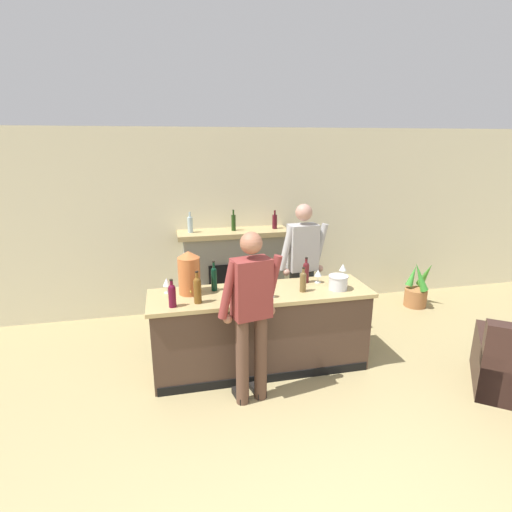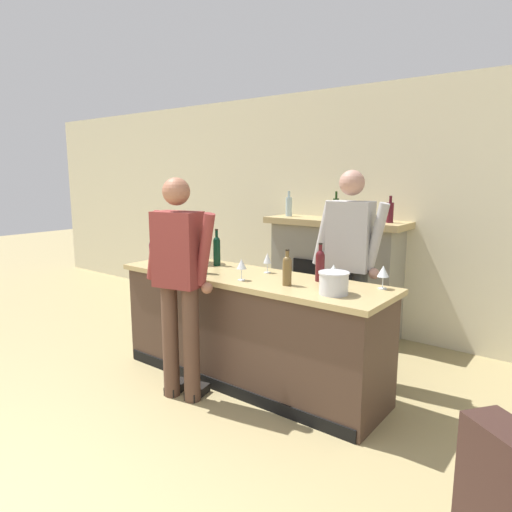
{
  "view_description": "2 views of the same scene",
  "coord_description": "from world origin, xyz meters",
  "px_view_note": "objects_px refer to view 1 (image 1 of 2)",
  "views": [
    {
      "loc": [
        -1.12,
        -1.74,
        2.56
      ],
      "look_at": [
        -0.17,
        2.53,
        1.29
      ],
      "focal_mm": 28.0,
      "sensor_mm": 36.0,
      "label": 1
    },
    {
      "loc": [
        2.19,
        -0.65,
        1.78
      ],
      "look_at": [
        -0.17,
        2.41,
        1.1
      ],
      "focal_mm": 32.0,
      "sensor_mm": 36.0,
      "label": 2
    }
  ],
  "objects_px": {
    "wine_glass_front_right": "(263,276)",
    "wine_bottle_chardonnay_pale": "(197,289)",
    "potted_plant_corner": "(417,290)",
    "ice_bucket_steel": "(338,282)",
    "wine_glass_mid_counter": "(272,286)",
    "wine_glass_by_dispenser": "(343,268)",
    "wine_bottle_burgundy_dark": "(306,271)",
    "wine_glass_front_left": "(318,273)",
    "person_bartender": "(302,267)",
    "wine_bottle_rose_blush": "(303,281)",
    "person_customer": "(251,312)",
    "wine_glass_back_row": "(167,282)",
    "wine_bottle_merlot_tall": "(214,278)",
    "fireplace_stone": "(234,272)",
    "wine_bottle_port_short": "(172,295)",
    "wine_bottle_riesling_slim": "(231,289)",
    "copper_dispenser": "(189,272)"
  },
  "relations": [
    {
      "from": "wine_glass_front_right",
      "to": "wine_bottle_chardonnay_pale",
      "type": "bearing_deg",
      "value": -156.14
    },
    {
      "from": "potted_plant_corner",
      "to": "ice_bucket_steel",
      "type": "height_order",
      "value": "ice_bucket_steel"
    },
    {
      "from": "wine_glass_mid_counter",
      "to": "wine_glass_by_dispenser",
      "type": "distance_m",
      "value": 1.1
    },
    {
      "from": "wine_bottle_burgundy_dark",
      "to": "wine_glass_front_left",
      "type": "height_order",
      "value": "wine_bottle_burgundy_dark"
    },
    {
      "from": "person_bartender",
      "to": "wine_bottle_rose_blush",
      "type": "relative_size",
      "value": 6.49
    },
    {
      "from": "person_customer",
      "to": "wine_glass_back_row",
      "type": "xyz_separation_m",
      "value": [
        -0.79,
        0.77,
        0.09
      ]
    },
    {
      "from": "wine_bottle_merlot_tall",
      "to": "wine_glass_back_row",
      "type": "height_order",
      "value": "wine_bottle_merlot_tall"
    },
    {
      "from": "fireplace_stone",
      "to": "wine_bottle_rose_blush",
      "type": "xyz_separation_m",
      "value": [
        0.49,
        -1.71,
        0.41
      ]
    },
    {
      "from": "wine_bottle_port_short",
      "to": "wine_glass_front_right",
      "type": "distance_m",
      "value": 1.11
    },
    {
      "from": "ice_bucket_steel",
      "to": "wine_bottle_rose_blush",
      "type": "height_order",
      "value": "wine_bottle_rose_blush"
    },
    {
      "from": "wine_bottle_rose_blush",
      "to": "person_customer",
      "type": "bearing_deg",
      "value": -145.19
    },
    {
      "from": "ice_bucket_steel",
      "to": "wine_bottle_port_short",
      "type": "height_order",
      "value": "wine_bottle_port_short"
    },
    {
      "from": "ice_bucket_steel",
      "to": "wine_bottle_burgundy_dark",
      "type": "distance_m",
      "value": 0.41
    },
    {
      "from": "person_customer",
      "to": "person_bartender",
      "type": "height_order",
      "value": "person_bartender"
    },
    {
      "from": "wine_bottle_port_short",
      "to": "wine_glass_by_dispenser",
      "type": "height_order",
      "value": "wine_bottle_port_short"
    },
    {
      "from": "fireplace_stone",
      "to": "ice_bucket_steel",
      "type": "xyz_separation_m",
      "value": [
        0.9,
        -1.72,
        0.37
      ]
    },
    {
      "from": "wine_bottle_riesling_slim",
      "to": "wine_glass_front_right",
      "type": "distance_m",
      "value": 0.56
    },
    {
      "from": "person_bartender",
      "to": "wine_bottle_rose_blush",
      "type": "distance_m",
      "value": 0.67
    },
    {
      "from": "wine_bottle_burgundy_dark",
      "to": "wine_bottle_rose_blush",
      "type": "bearing_deg",
      "value": -115.35
    },
    {
      "from": "wine_bottle_burgundy_dark",
      "to": "wine_glass_mid_counter",
      "type": "height_order",
      "value": "wine_bottle_burgundy_dark"
    },
    {
      "from": "wine_bottle_merlot_tall",
      "to": "wine_glass_back_row",
      "type": "xyz_separation_m",
      "value": [
        -0.52,
        0.04,
        -0.03
      ]
    },
    {
      "from": "wine_bottle_riesling_slim",
      "to": "wine_glass_front_right",
      "type": "height_order",
      "value": "wine_bottle_riesling_slim"
    },
    {
      "from": "wine_bottle_riesling_slim",
      "to": "wine_glass_back_row",
      "type": "relative_size",
      "value": 1.65
    },
    {
      "from": "wine_glass_mid_counter",
      "to": "wine_bottle_merlot_tall",
      "type": "bearing_deg",
      "value": 149.73
    },
    {
      "from": "fireplace_stone",
      "to": "wine_bottle_rose_blush",
      "type": "bearing_deg",
      "value": -73.86
    },
    {
      "from": "potted_plant_corner",
      "to": "wine_bottle_merlot_tall",
      "type": "distance_m",
      "value": 3.61
    },
    {
      "from": "person_customer",
      "to": "wine_bottle_chardonnay_pale",
      "type": "height_order",
      "value": "person_customer"
    },
    {
      "from": "person_bartender",
      "to": "wine_bottle_riesling_slim",
      "type": "height_order",
      "value": "person_bartender"
    },
    {
      "from": "wine_glass_by_dispenser",
      "to": "wine_glass_mid_counter",
      "type": "bearing_deg",
      "value": -157.05
    },
    {
      "from": "person_customer",
      "to": "wine_glass_front_left",
      "type": "xyz_separation_m",
      "value": [
        0.96,
        0.72,
        0.08
      ]
    },
    {
      "from": "person_customer",
      "to": "wine_glass_mid_counter",
      "type": "distance_m",
      "value": 0.51
    },
    {
      "from": "wine_glass_mid_counter",
      "to": "wine_glass_back_row",
      "type": "bearing_deg",
      "value": 161.06
    },
    {
      "from": "copper_dispenser",
      "to": "wine_bottle_merlot_tall",
      "type": "distance_m",
      "value": 0.29
    },
    {
      "from": "person_bartender",
      "to": "wine_bottle_riesling_slim",
      "type": "xyz_separation_m",
      "value": [
        -1.03,
        -0.71,
        0.06
      ]
    },
    {
      "from": "ice_bucket_steel",
      "to": "wine_glass_back_row",
      "type": "xyz_separation_m",
      "value": [
        -1.88,
        0.31,
        0.04
      ]
    },
    {
      "from": "copper_dispenser",
      "to": "wine_glass_front_right",
      "type": "distance_m",
      "value": 0.85
    },
    {
      "from": "wine_bottle_riesling_slim",
      "to": "wine_glass_front_left",
      "type": "bearing_deg",
      "value": 16.5
    },
    {
      "from": "person_customer",
      "to": "ice_bucket_steel",
      "type": "relative_size",
      "value": 8.03
    },
    {
      "from": "person_customer",
      "to": "wine_bottle_chardonnay_pale",
      "type": "bearing_deg",
      "value": 139.59
    },
    {
      "from": "wine_bottle_port_short",
      "to": "wine_glass_front_left",
      "type": "height_order",
      "value": "wine_bottle_port_short"
    },
    {
      "from": "potted_plant_corner",
      "to": "copper_dispenser",
      "type": "bearing_deg",
      "value": -163.23
    },
    {
      "from": "potted_plant_corner",
      "to": "wine_glass_by_dispenser",
      "type": "bearing_deg",
      "value": -151.2
    },
    {
      "from": "potted_plant_corner",
      "to": "person_customer",
      "type": "distance_m",
      "value": 3.63
    },
    {
      "from": "person_customer",
      "to": "person_bartender",
      "type": "distance_m",
      "value": 1.42
    },
    {
      "from": "wine_bottle_merlot_tall",
      "to": "wine_bottle_rose_blush",
      "type": "bearing_deg",
      "value": -14.6
    },
    {
      "from": "copper_dispenser",
      "to": "ice_bucket_steel",
      "type": "relative_size",
      "value": 2.19
    },
    {
      "from": "person_bartender",
      "to": "wine_bottle_riesling_slim",
      "type": "distance_m",
      "value": 1.25
    },
    {
      "from": "wine_bottle_port_short",
      "to": "wine_glass_front_left",
      "type": "distance_m",
      "value": 1.73
    },
    {
      "from": "wine_bottle_rose_blush",
      "to": "wine_glass_mid_counter",
      "type": "relative_size",
      "value": 1.6
    },
    {
      "from": "wine_glass_mid_counter",
      "to": "wine_glass_front_left",
      "type": "relative_size",
      "value": 1.11
    }
  ]
}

